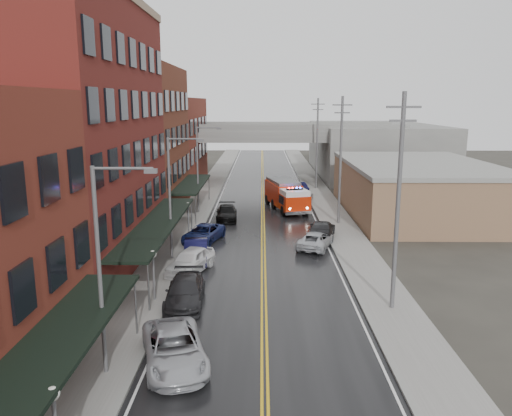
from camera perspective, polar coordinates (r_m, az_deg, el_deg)
name	(u,v)px	position (r m, az deg, el deg)	size (l,w,h in m)	color
road	(263,238)	(42.91, 0.82, -3.45)	(11.00, 160.00, 0.02)	black
sidewalk_left	(178,237)	(43.48, -8.86, -3.30)	(3.00, 160.00, 0.15)	slate
sidewalk_right	(348,238)	(43.54, 10.49, -3.34)	(3.00, 160.00, 0.15)	slate
curb_left	(198,237)	(43.24, -6.70, -3.32)	(0.30, 160.00, 0.15)	gray
curb_right	(329,237)	(43.28, 8.34, -3.36)	(0.30, 160.00, 0.15)	gray
brick_building_b	(71,138)	(36.87, -20.43, 7.46)	(9.00, 20.00, 18.00)	maroon
brick_building_c	(135,141)	(53.64, -13.67, 7.45)	(9.00, 15.00, 15.00)	#5D281B
brick_building_far	(167,142)	(70.80, -10.15, 7.41)	(9.00, 20.00, 12.00)	maroon
tan_building	(416,190)	(54.58, 17.86, 1.99)	(14.00, 22.00, 5.00)	#916A4E
right_far_block	(373,149)	(83.69, 13.25, 6.58)	(18.00, 30.00, 8.00)	slate
awning_0	(45,357)	(19.00, -23.02, -15.44)	(2.60, 16.00, 3.09)	black
awning_1	(158,224)	(36.14, -11.10, -1.76)	(2.60, 18.00, 3.09)	black
awning_2	(192,184)	(53.05, -7.33, 2.73)	(2.60, 13.00, 3.09)	black
globe_lamp_0	(54,411)	(17.34, -22.07, -20.73)	(0.44, 0.44, 3.12)	#59595B
globe_lamp_1	(153,264)	(29.51, -11.68, -6.28)	(0.44, 0.44, 3.12)	#59595B
globe_lamp_2	(188,212)	(42.81, -7.77, -0.42)	(0.44, 0.44, 3.12)	#59595B
street_lamp_0	(105,259)	(21.33, -16.92, -5.60)	(2.64, 0.22, 9.00)	#59595B
street_lamp_1	(173,191)	(36.47, -9.47, 1.96)	(2.64, 0.22, 9.00)	#59595B
street_lamp_2	(200,164)	(52.13, -6.44, 5.03)	(2.64, 0.22, 9.00)	#59595B
utility_pole_0	(398,200)	(27.84, 15.95, 0.90)	(1.80, 0.24, 12.00)	#59595B
utility_pole_1	(341,159)	(47.22, 9.64, 5.59)	(1.80, 0.24, 12.00)	#59595B
utility_pole_2	(317,142)	(66.96, 7.00, 7.51)	(1.80, 0.24, 12.00)	#59595B
overpass	(263,140)	(73.56, 0.76, 7.74)	(40.00, 10.00, 7.50)	slate
fire_truck	(286,194)	(53.93, 3.50, 1.55)	(4.98, 8.92, 3.11)	red
parked_car_left_2	(174,348)	(23.18, -9.33, -15.56)	(2.58, 5.60, 1.56)	#ADAFB5
parked_car_left_3	(185,291)	(29.42, -8.10, -9.42)	(2.12, 5.21, 1.51)	black
parked_car_left_4	(191,261)	(34.59, -7.49, -5.98)	(1.96, 4.86, 1.66)	white
parked_car_left_5	(196,251)	(36.93, -6.87, -4.86)	(1.66, 4.76, 1.57)	black
parked_car_left_6	(203,234)	(41.85, -6.04, -2.92)	(2.37, 5.15, 1.43)	navy
parked_car_left_7	(227,213)	(49.41, -3.38, -0.56)	(2.01, 4.94, 1.43)	black
parked_car_right_0	(316,240)	(40.21, 6.84, -3.63)	(2.21, 4.79, 1.33)	#B2B5BA
parked_car_right_1	(322,230)	(43.00, 7.51, -2.48)	(2.16, 5.30, 1.54)	#242426
parked_car_right_2	(305,196)	(58.78, 5.66, 1.39)	(1.59, 3.96, 1.35)	#B9B9B9
parked_car_right_3	(296,188)	(63.25, 4.64, 2.29)	(1.74, 4.99, 1.64)	black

